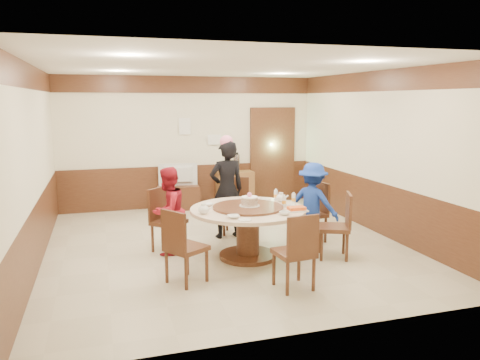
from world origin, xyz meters
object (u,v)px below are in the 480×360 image
object	(u,v)px
banquet_table	(248,223)
shrimp_platter	(296,209)
person_standing	(227,190)
thermos	(236,163)
television	(178,175)
side_cabinet	(235,188)
birthday_cake	(250,201)
tv_stand	(179,197)
person_blue	(313,204)
person_red	(168,211)

from	to	relation	value
banquet_table	shrimp_platter	xyz separation A→B (m)	(0.60, -0.37, 0.24)
person_standing	thermos	xyz separation A→B (m)	(0.85, 2.33, 0.12)
television	side_cabinet	world-z (taller)	television
birthday_cake	tv_stand	world-z (taller)	birthday_cake
person_standing	person_blue	bearing A→B (deg)	143.41
person_blue	side_cabinet	size ratio (longest dim) A/B	1.65
person_red	thermos	bearing A→B (deg)	-169.87
shrimp_platter	side_cabinet	xyz separation A→B (m)	(0.19, 3.81, -0.40)
birthday_cake	thermos	distance (m)	3.53
person_standing	person_red	world-z (taller)	person_standing
birthday_cake	thermos	xyz separation A→B (m)	(0.80, 3.43, 0.09)
birthday_cake	tv_stand	xyz separation A→B (m)	(-0.49, 3.40, -0.60)
person_blue	shrimp_platter	distance (m)	0.96
side_cabinet	tv_stand	bearing A→B (deg)	-178.64
person_blue	television	size ratio (longest dim) A/B	1.61
tv_stand	thermos	bearing A→B (deg)	1.33
person_red	side_cabinet	bearing A→B (deg)	-169.43
tv_stand	thermos	world-z (taller)	thermos
person_red	side_cabinet	distance (m)	3.48
television	side_cabinet	xyz separation A→B (m)	(1.26, 0.03, -0.36)
person_standing	side_cabinet	size ratio (longest dim) A/B	2.05
person_red	television	xyz separation A→B (m)	(0.62, 2.88, 0.07)
person_standing	side_cabinet	bearing A→B (deg)	-114.65
shrimp_platter	birthday_cake	bearing A→B (deg)	146.44
banquet_table	thermos	distance (m)	3.56
shrimp_platter	tv_stand	distance (m)	3.97
person_blue	television	xyz separation A→B (m)	(-1.67, 3.05, 0.07)
person_red	tv_stand	distance (m)	2.98
birthday_cake	side_cabinet	world-z (taller)	birthday_cake
side_cabinet	person_standing	bearing A→B (deg)	-109.27
person_blue	tv_stand	distance (m)	3.50
banquet_table	side_cabinet	size ratio (longest dim) A/B	2.10
television	shrimp_platter	bearing A→B (deg)	112.69
person_red	thermos	world-z (taller)	person_red
birthday_cake	thermos	bearing A→B (deg)	76.87
banquet_table	person_blue	distance (m)	1.27
person_standing	person_red	xyz separation A→B (m)	(-1.07, -0.58, -0.16)
tv_stand	banquet_table	bearing A→B (deg)	-82.25
birthday_cake	television	bearing A→B (deg)	98.21
person_standing	person_red	size ratio (longest dim) A/B	1.24
person_standing	television	size ratio (longest dim) A/B	2.00
person_standing	shrimp_platter	bearing A→B (deg)	107.38
person_blue	birthday_cake	world-z (taller)	person_blue
shrimp_platter	banquet_table	bearing A→B (deg)	148.14
television	banquet_table	bearing A→B (deg)	104.69
person_blue	shrimp_platter	bearing A→B (deg)	98.51
shrimp_platter	tv_stand	world-z (taller)	shrimp_platter
banquet_table	person_blue	xyz separation A→B (m)	(1.21, 0.36, 0.13)
shrimp_platter	tv_stand	size ratio (longest dim) A/B	0.35
banquet_table	television	size ratio (longest dim) A/B	2.05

